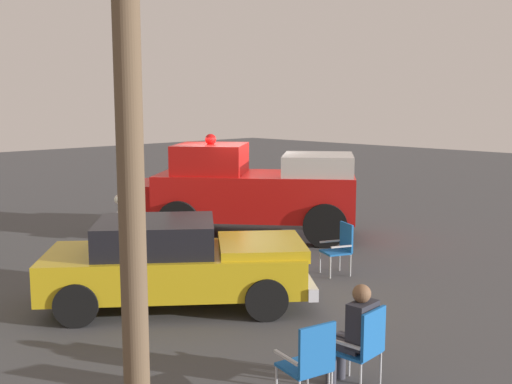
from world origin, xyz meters
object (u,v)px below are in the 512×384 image
object	(u,v)px
lawn_chair_near_truck	(364,343)
lawn_chair_spare	(310,359)
lawn_chair_by_car	(341,245)
utility_pole	(126,28)
vintage_fire_truck	(247,189)
classic_hot_rod	(177,262)
spectator_seated	(355,331)

from	to	relation	value
lawn_chair_near_truck	lawn_chair_spare	xyz separation A→B (m)	(-0.15, -0.80, 0.00)
lawn_chair_by_car	utility_pole	xyz separation A→B (m)	(2.26, -6.28, 3.47)
vintage_fire_truck	utility_pole	distance (m)	10.01
classic_hot_rod	spectator_seated	size ratio (longest dim) A/B	3.52
lawn_chair_spare	spectator_seated	bearing A→B (deg)	88.91
vintage_fire_truck	lawn_chair_spare	xyz separation A→B (m)	(6.94, -5.70, -0.61)
vintage_fire_truck	classic_hot_rod	distance (m)	5.53
spectator_seated	utility_pole	distance (m)	4.27
vintage_fire_truck	lawn_chair_by_car	xyz separation A→B (m)	(3.84, -1.12, -0.61)
lawn_chair_near_truck	utility_pole	world-z (taller)	utility_pole
spectator_seated	utility_pole	world-z (taller)	utility_pole
classic_hot_rod	lawn_chair_spare	distance (m)	4.03
classic_hot_rod	lawn_chair_near_truck	size ratio (longest dim) A/B	4.45
lawn_chair_near_truck	utility_pole	size ratio (longest dim) A/B	0.13
lawn_chair_spare	lawn_chair_by_car	bearing A→B (deg)	124.02
lawn_chair_by_car	utility_pole	world-z (taller)	utility_pole
lawn_chair_spare	vintage_fire_truck	bearing A→B (deg)	140.57
vintage_fire_truck	lawn_chair_near_truck	size ratio (longest dim) A/B	5.89
vintage_fire_truck	lawn_chair_by_car	size ratio (longest dim) A/B	5.89
classic_hot_rod	spectator_seated	world-z (taller)	classic_hot_rod
spectator_seated	lawn_chair_near_truck	bearing A→B (deg)	3.70
classic_hot_rod	lawn_chair_spare	xyz separation A→B (m)	(3.86, -1.13, -0.16)
vintage_fire_truck	utility_pole	world-z (taller)	utility_pole
utility_pole	classic_hot_rod	bearing A→B (deg)	137.03
spectator_seated	lawn_chair_spare	bearing A→B (deg)	-91.09
lawn_chair_by_car	lawn_chair_spare	size ratio (longest dim) A/B	1.00
spectator_seated	utility_pole	size ratio (longest dim) A/B	0.16
lawn_chair_by_car	utility_pole	bearing A→B (deg)	-70.18
lawn_chair_spare	utility_pole	world-z (taller)	utility_pole
lawn_chair_near_truck	spectator_seated	distance (m)	0.17
spectator_seated	vintage_fire_truck	bearing A→B (deg)	144.75
lawn_chair_near_truck	spectator_seated	xyz separation A→B (m)	(-0.13, -0.01, 0.11)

